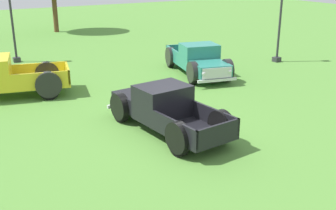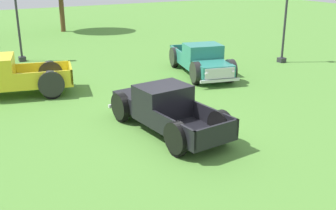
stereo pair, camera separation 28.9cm
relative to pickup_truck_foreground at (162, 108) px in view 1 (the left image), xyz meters
The scene contains 5 objects.
ground_plane 0.74m from the pickup_truck_foreground, 63.99° to the right, with size 80.00×80.00×0.00m, color #548C38.
pickup_truck_foreground is the anchor object (origin of this frame).
pickup_truck_behind_right 6.84m from the pickup_truck_foreground, 45.68° to the left, with size 2.85×5.21×1.51m.
lamp_post_near 12.51m from the pickup_truck_foreground, 100.35° to the left, with size 0.36×0.36×4.18m.
lamp_post_far 11.46m from the pickup_truck_foreground, 27.35° to the left, with size 0.36×0.36×4.28m.
Camera 1 is at (-6.18, -10.79, 5.16)m, focal length 44.21 mm.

